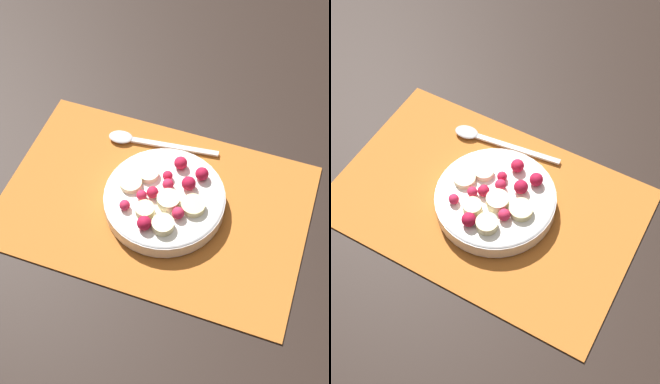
% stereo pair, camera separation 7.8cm
% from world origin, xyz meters
% --- Properties ---
extents(ground_plane, '(3.00, 3.00, 0.00)m').
position_xyz_m(ground_plane, '(0.00, 0.00, 0.00)').
color(ground_plane, black).
extents(placemat, '(0.46, 0.30, 0.01)m').
position_xyz_m(placemat, '(0.00, 0.00, 0.00)').
color(placemat, '#B26023').
rests_on(placemat, ground_plane).
extents(fruit_bowl, '(0.18, 0.18, 0.05)m').
position_xyz_m(fruit_bowl, '(-0.02, 0.00, 0.02)').
color(fruit_bowl, white).
rests_on(fruit_bowl, placemat).
extents(spoon, '(0.18, 0.04, 0.01)m').
position_xyz_m(spoon, '(0.06, -0.10, 0.01)').
color(spoon, silver).
rests_on(spoon, placemat).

